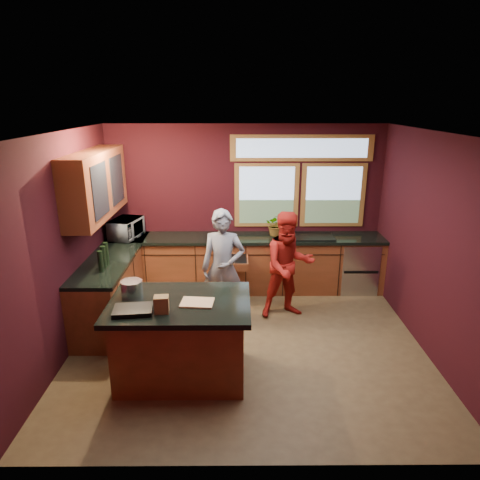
{
  "coord_description": "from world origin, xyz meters",
  "views": [
    {
      "loc": [
        -0.13,
        -4.94,
        3.05
      ],
      "look_at": [
        -0.1,
        0.4,
        1.3
      ],
      "focal_mm": 32.0,
      "sensor_mm": 36.0,
      "label": 1
    }
  ],
  "objects_px": {
    "cutting_board": "(197,303)",
    "island": "(181,339)",
    "person_red": "(289,265)",
    "stock_pot": "(132,288)",
    "person_grey": "(223,268)"
  },
  "relations": [
    {
      "from": "person_grey",
      "to": "stock_pot",
      "type": "distance_m",
      "value": 1.5
    },
    {
      "from": "cutting_board",
      "to": "island",
      "type": "bearing_deg",
      "value": 165.96
    },
    {
      "from": "island",
      "to": "person_red",
      "type": "relative_size",
      "value": 0.98
    },
    {
      "from": "person_red",
      "to": "stock_pot",
      "type": "bearing_deg",
      "value": -157.92
    },
    {
      "from": "person_grey",
      "to": "cutting_board",
      "type": "bearing_deg",
      "value": -95.54
    },
    {
      "from": "stock_pot",
      "to": "island",
      "type": "bearing_deg",
      "value": -15.26
    },
    {
      "from": "cutting_board",
      "to": "stock_pot",
      "type": "height_order",
      "value": "stock_pot"
    },
    {
      "from": "island",
      "to": "person_red",
      "type": "distance_m",
      "value": 2.03
    },
    {
      "from": "island",
      "to": "stock_pot",
      "type": "height_order",
      "value": "stock_pot"
    },
    {
      "from": "island",
      "to": "person_grey",
      "type": "relative_size",
      "value": 0.93
    },
    {
      "from": "island",
      "to": "stock_pot",
      "type": "relative_size",
      "value": 6.46
    },
    {
      "from": "island",
      "to": "person_grey",
      "type": "distance_m",
      "value": 1.38
    },
    {
      "from": "person_red",
      "to": "cutting_board",
      "type": "height_order",
      "value": "person_red"
    },
    {
      "from": "person_red",
      "to": "stock_pot",
      "type": "relative_size",
      "value": 6.58
    },
    {
      "from": "island",
      "to": "cutting_board",
      "type": "height_order",
      "value": "cutting_board"
    }
  ]
}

